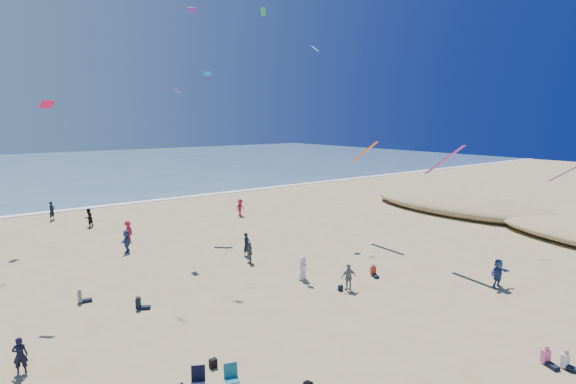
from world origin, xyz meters
TOP-DOWN VIEW (x-y plane):
  - ocean at (0.00, 95.00)m, footprint 220.00×100.00m
  - surf_line at (0.00, 45.00)m, footprint 220.00×1.20m
  - standing_flyers at (2.79, 16.52)m, footprint 32.89×46.86m
  - seated_group at (3.11, 6.77)m, footprint 17.31×20.05m
  - black_backpack at (-3.53, 5.85)m, footprint 0.30×0.22m
  - navy_bag at (6.57, 8.80)m, footprint 0.28×0.18m
  - kites_aloft at (8.78, 14.64)m, footprint 47.82×42.81m

SIDE VIEW (x-z plane):
  - ocean at x=0.00m, z-range 0.00..0.06m
  - surf_line at x=0.00m, z-range 0.00..0.08m
  - navy_bag at x=6.57m, z-range 0.00..0.34m
  - black_backpack at x=-3.53m, z-range 0.00..0.38m
  - seated_group at x=3.11m, z-range 0.00..0.84m
  - standing_flyers at x=2.79m, z-range -0.08..1.85m
  - kites_aloft at x=8.78m, z-range -0.14..28.90m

